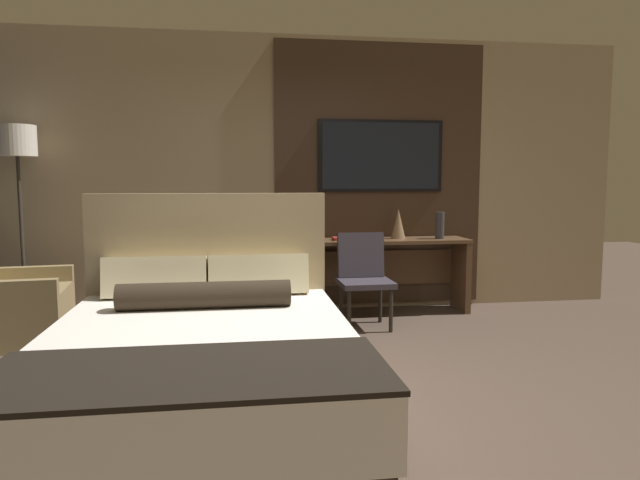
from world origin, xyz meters
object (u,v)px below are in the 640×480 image
object	(u,v)px
tv	(381,156)
floor_lamp	(17,157)
desk	(384,263)
bed	(202,363)
desk_chair	(363,272)
vase_tall	(440,225)
book	(344,239)
armchair_by_window	(12,309)
vase_short	(398,224)

from	to	relation	value
tv	floor_lamp	world-z (taller)	tv
desk	tv	xyz separation A→B (m)	(0.00, 0.18, 1.09)
bed	desk	world-z (taller)	bed
desk	desk_chair	size ratio (longest dim) A/B	1.95
bed	tv	size ratio (longest dim) A/B	1.71
bed	desk	xyz separation A→B (m)	(1.69, 2.40, 0.19)
tv	floor_lamp	distance (m)	3.45
bed	vase_tall	xyz separation A→B (m)	(2.25, 2.32, 0.57)
floor_lamp	book	xyz separation A→B (m)	(3.01, -0.03, -0.78)
vase_tall	book	distance (m)	1.00
armchair_by_window	book	bearing A→B (deg)	-86.14
vase_tall	desk_chair	bearing A→B (deg)	-154.22
desk	floor_lamp	world-z (taller)	floor_lamp
armchair_by_window	desk	bearing A→B (deg)	-86.19
desk	vase_short	size ratio (longest dim) A/B	5.59
desk	tv	distance (m)	1.11
bed	vase_tall	distance (m)	3.28
armchair_by_window	vase_short	bearing A→B (deg)	-86.40
vase_tall	book	size ratio (longest dim) A/B	1.22
desk	armchair_by_window	world-z (taller)	armchair_by_window
vase_short	book	xyz separation A→B (m)	(-0.58, -0.09, -0.14)
armchair_by_window	floor_lamp	xyz separation A→B (m)	(-0.09, 0.55, 1.28)
desk_chair	floor_lamp	xyz separation A→B (m)	(-3.11, 0.46, 1.05)
vase_tall	tv	bearing A→B (deg)	154.66
bed	vase_short	bearing A→B (deg)	52.69
floor_lamp	vase_short	bearing A→B (deg)	0.98
desk_chair	armchair_by_window	size ratio (longest dim) A/B	0.94
tv	floor_lamp	size ratio (longest dim) A/B	0.71
vase_short	desk	bearing A→B (deg)	-174.90
tv	vase_tall	size ratio (longest dim) A/B	4.81
armchair_by_window	floor_lamp	world-z (taller)	floor_lamp
tv	armchair_by_window	world-z (taller)	tv
desk_chair	vase_tall	bearing A→B (deg)	24.94
floor_lamp	tv	bearing A→B (deg)	3.81
tv	armchair_by_window	distance (m)	3.69
armchair_by_window	vase_short	world-z (taller)	vase_short
desk	floor_lamp	distance (m)	3.60
bed	book	size ratio (longest dim) A/B	10.03
bed	floor_lamp	world-z (taller)	floor_lamp
vase_short	book	bearing A→B (deg)	-171.38
desk_chair	tv	bearing A→B (deg)	63.49
desk	book	bearing A→B (deg)	-170.19
floor_lamp	book	size ratio (longest dim) A/B	8.29
bed	book	xyz separation A→B (m)	(1.26, 2.33, 0.45)
desk	floor_lamp	size ratio (longest dim) A/B	0.91
armchair_by_window	vase_short	size ratio (longest dim) A/B	3.04
tv	desk_chair	size ratio (longest dim) A/B	1.51
tv	desk_chair	bearing A→B (deg)	-115.67
bed	vase_short	world-z (taller)	bed
armchair_by_window	desk_chair	bearing A→B (deg)	-94.65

